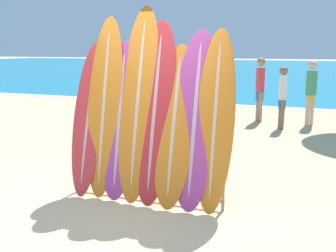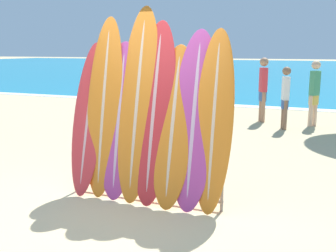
{
  "view_description": "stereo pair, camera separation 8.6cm",
  "coord_description": "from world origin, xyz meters",
  "px_view_note": "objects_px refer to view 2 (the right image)",
  "views": [
    {
      "loc": [
        2.15,
        -3.99,
        2.01
      ],
      "look_at": [
        0.07,
        1.41,
        0.87
      ],
      "focal_mm": 42.0,
      "sensor_mm": 36.0,
      "label": 1
    },
    {
      "loc": [
        2.23,
        -3.96,
        2.01
      ],
      "look_at": [
        0.07,
        1.41,
        0.87
      ],
      "focal_mm": 42.0,
      "sensor_mm": 36.0,
      "label": 2
    }
  ],
  "objects_px": {
    "surfboard_slot_0": "(89,118)",
    "surfboard_slot_2": "(119,121)",
    "surfboard_slot_3": "(138,104)",
    "person_far_left": "(285,96)",
    "surfboard_slot_1": "(104,107)",
    "person_far_right": "(263,87)",
    "person_mid_beach": "(182,86)",
    "surfboard_slot_4": "(154,112)",
    "person_near_water": "(314,91)",
    "surfboard_slot_7": "(214,122)",
    "surfboard_slot_5": "(173,126)",
    "surfboard_slot_6": "(194,120)",
    "surfboard_rack": "(146,167)"
  },
  "relations": [
    {
      "from": "surfboard_slot_4",
      "to": "surfboard_slot_7",
      "type": "height_order",
      "value": "surfboard_slot_4"
    },
    {
      "from": "surfboard_slot_1",
      "to": "surfboard_slot_3",
      "type": "xyz_separation_m",
      "value": [
        0.51,
        0.02,
        0.07
      ]
    },
    {
      "from": "person_mid_beach",
      "to": "surfboard_slot_5",
      "type": "bearing_deg",
      "value": -150.23
    },
    {
      "from": "person_far_right",
      "to": "surfboard_slot_5",
      "type": "bearing_deg",
      "value": 152.39
    },
    {
      "from": "surfboard_slot_0",
      "to": "surfboard_slot_2",
      "type": "distance_m",
      "value": 0.49
    },
    {
      "from": "person_far_right",
      "to": "person_mid_beach",
      "type": "bearing_deg",
      "value": 60.14
    },
    {
      "from": "surfboard_slot_3",
      "to": "surfboard_slot_7",
      "type": "height_order",
      "value": "surfboard_slot_3"
    },
    {
      "from": "surfboard_slot_2",
      "to": "person_near_water",
      "type": "relative_size",
      "value": 1.23
    },
    {
      "from": "surfboard_slot_3",
      "to": "person_mid_beach",
      "type": "height_order",
      "value": "surfboard_slot_3"
    },
    {
      "from": "surfboard_slot_7",
      "to": "person_far_left",
      "type": "bearing_deg",
      "value": 86.79
    },
    {
      "from": "surfboard_slot_0",
      "to": "surfboard_slot_2",
      "type": "height_order",
      "value": "surfboard_slot_2"
    },
    {
      "from": "surfboard_slot_3",
      "to": "person_far_left",
      "type": "distance_m",
      "value": 5.75
    },
    {
      "from": "surfboard_slot_5",
      "to": "person_mid_beach",
      "type": "relative_size",
      "value": 1.27
    },
    {
      "from": "surfboard_slot_7",
      "to": "surfboard_slot_5",
      "type": "bearing_deg",
      "value": -178.64
    },
    {
      "from": "surfboard_slot_6",
      "to": "person_near_water",
      "type": "xyz_separation_m",
      "value": [
        1.23,
        6.33,
        -0.19
      ]
    },
    {
      "from": "surfboard_slot_0",
      "to": "person_far_left",
      "type": "bearing_deg",
      "value": 69.24
    },
    {
      "from": "person_mid_beach",
      "to": "person_near_water",
      "type": "bearing_deg",
      "value": -83.52
    },
    {
      "from": "surfboard_slot_0",
      "to": "surfboard_slot_5",
      "type": "relative_size",
      "value": 1.01
    },
    {
      "from": "surfboard_rack",
      "to": "surfboard_slot_4",
      "type": "height_order",
      "value": "surfboard_slot_4"
    },
    {
      "from": "person_near_water",
      "to": "surfboard_slot_7",
      "type": "bearing_deg",
      "value": 26.18
    },
    {
      "from": "surfboard_slot_3",
      "to": "person_near_water",
      "type": "xyz_separation_m",
      "value": [
        2.03,
        6.3,
        -0.35
      ]
    },
    {
      "from": "surfboard_slot_7",
      "to": "person_far_left",
      "type": "distance_m",
      "value": 5.62
    },
    {
      "from": "surfboard_rack",
      "to": "person_mid_beach",
      "type": "relative_size",
      "value": 1.31
    },
    {
      "from": "surfboard_slot_1",
      "to": "person_far_left",
      "type": "bearing_deg",
      "value": 71.47
    },
    {
      "from": "surfboard_slot_6",
      "to": "surfboard_slot_7",
      "type": "distance_m",
      "value": 0.26
    },
    {
      "from": "surfboard_rack",
      "to": "surfboard_slot_1",
      "type": "relative_size",
      "value": 0.87
    },
    {
      "from": "surfboard_slot_5",
      "to": "surfboard_slot_7",
      "type": "xyz_separation_m",
      "value": [
        0.53,
        0.01,
        0.09
      ]
    },
    {
      "from": "surfboard_slot_1",
      "to": "surfboard_slot_2",
      "type": "height_order",
      "value": "surfboard_slot_1"
    },
    {
      "from": "surfboard_slot_4",
      "to": "person_far_left",
      "type": "xyz_separation_m",
      "value": [
        1.12,
        5.59,
        -0.33
      ]
    },
    {
      "from": "surfboard_slot_3",
      "to": "surfboard_slot_4",
      "type": "distance_m",
      "value": 0.26
    },
    {
      "from": "surfboard_slot_2",
      "to": "surfboard_slot_5",
      "type": "distance_m",
      "value": 0.79
    },
    {
      "from": "surfboard_rack",
      "to": "surfboard_slot_2",
      "type": "height_order",
      "value": "surfboard_slot_2"
    },
    {
      "from": "surfboard_slot_5",
      "to": "surfboard_slot_6",
      "type": "bearing_deg",
      "value": 4.82
    },
    {
      "from": "surfboard_slot_0",
      "to": "surfboard_slot_6",
      "type": "height_order",
      "value": "surfboard_slot_6"
    },
    {
      "from": "surfboard_slot_7",
      "to": "person_far_left",
      "type": "relative_size",
      "value": 1.44
    },
    {
      "from": "surfboard_slot_6",
      "to": "surfboard_slot_7",
      "type": "height_order",
      "value": "surfboard_slot_7"
    },
    {
      "from": "surfboard_rack",
      "to": "surfboard_slot_4",
      "type": "distance_m",
      "value": 0.74
    },
    {
      "from": "surfboard_slot_1",
      "to": "surfboard_slot_5",
      "type": "distance_m",
      "value": 1.05
    },
    {
      "from": "surfboard_slot_4",
      "to": "person_far_left",
      "type": "distance_m",
      "value": 5.71
    },
    {
      "from": "person_far_right",
      "to": "person_far_left",
      "type": "bearing_deg",
      "value": -167.54
    },
    {
      "from": "surfboard_slot_1",
      "to": "surfboard_slot_5",
      "type": "xyz_separation_m",
      "value": [
        1.03,
        -0.03,
        -0.19
      ]
    },
    {
      "from": "person_mid_beach",
      "to": "person_far_right",
      "type": "height_order",
      "value": "person_far_right"
    },
    {
      "from": "surfboard_slot_6",
      "to": "person_far_left",
      "type": "bearing_deg",
      "value": 84.14
    },
    {
      "from": "surfboard_slot_0",
      "to": "person_near_water",
      "type": "relative_size",
      "value": 1.23
    },
    {
      "from": "surfboard_slot_1",
      "to": "surfboard_slot_5",
      "type": "bearing_deg",
      "value": -1.69
    },
    {
      "from": "surfboard_slot_1",
      "to": "surfboard_slot_6",
      "type": "distance_m",
      "value": 1.3
    },
    {
      "from": "surfboard_slot_7",
      "to": "person_far_right",
      "type": "xyz_separation_m",
      "value": [
        -0.37,
        6.46,
        -0.16
      ]
    },
    {
      "from": "surfboard_slot_3",
      "to": "surfboard_slot_5",
      "type": "height_order",
      "value": "surfboard_slot_3"
    },
    {
      "from": "person_near_water",
      "to": "person_far_left",
      "type": "bearing_deg",
      "value": -7.23
    },
    {
      "from": "person_mid_beach",
      "to": "surfboard_slot_7",
      "type": "bearing_deg",
      "value": -146.21
    }
  ]
}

